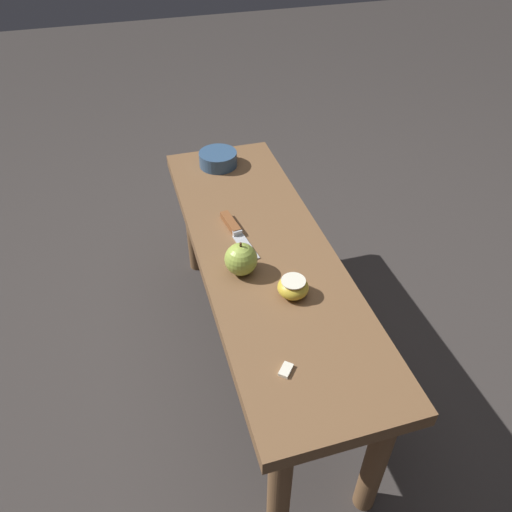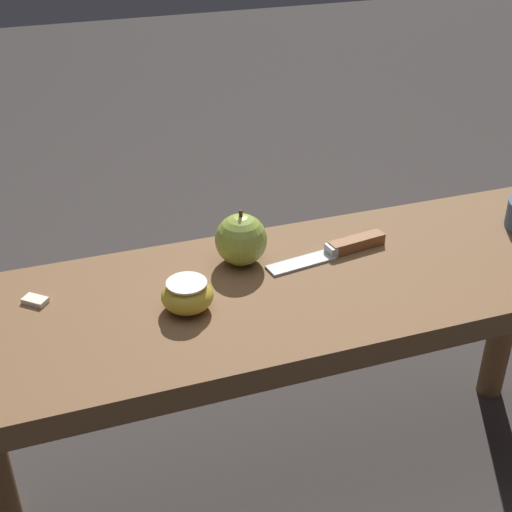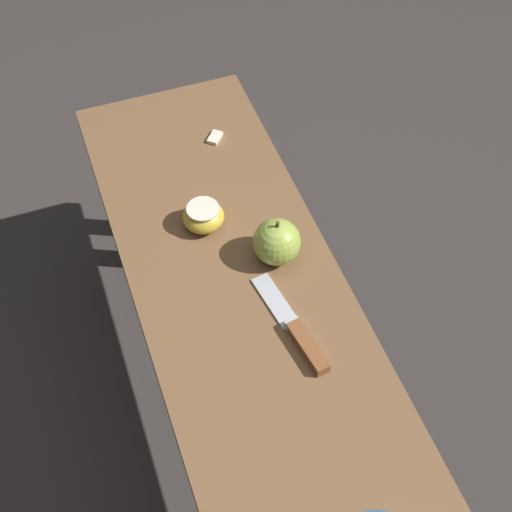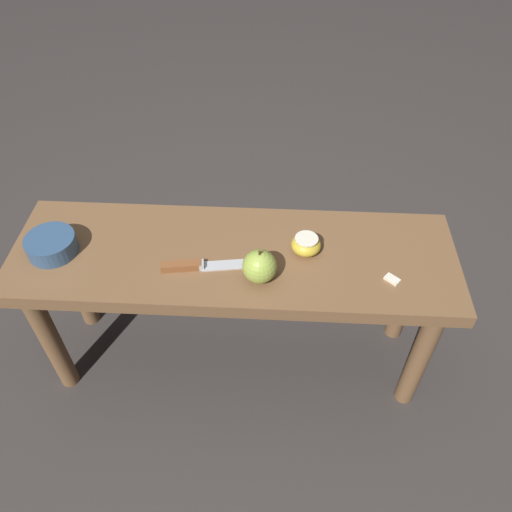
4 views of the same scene
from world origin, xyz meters
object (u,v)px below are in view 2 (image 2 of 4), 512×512
apple_whole (241,240)px  apple_cut (187,295)px  wooden_bench (300,320)px  knife (343,248)px

apple_whole → apple_cut: size_ratio=1.24×
wooden_bench → knife: size_ratio=5.32×
wooden_bench → apple_cut: bearing=4.9°
apple_whole → wooden_bench: bearing=130.9°
apple_cut → apple_whole: bearing=-139.1°
wooden_bench → apple_cut: (0.19, 0.02, 0.10)m
apple_cut → wooden_bench: bearing=-175.1°
wooden_bench → apple_cut: size_ratio=15.12×
wooden_bench → apple_whole: 0.16m
wooden_bench → knife: (-0.10, -0.06, 0.09)m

